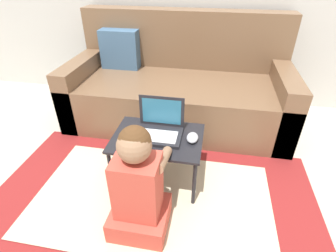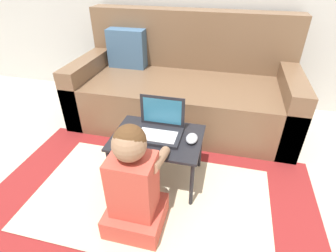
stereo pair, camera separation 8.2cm
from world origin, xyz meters
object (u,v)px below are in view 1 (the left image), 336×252
object	(u,v)px
person_seated	(138,187)
couch	(178,87)
laptop	(159,129)
computer_mouse	(192,138)
laptop_desk	(158,142)

from	to	relation	value
person_seated	couch	bearing A→B (deg)	89.25
laptop	person_seated	world-z (taller)	person_seated
laptop	person_seated	xyz separation A→B (m)	(-0.02, -0.43, -0.09)
computer_mouse	laptop	bearing A→B (deg)	173.61
laptop	computer_mouse	world-z (taller)	laptop
laptop_desk	computer_mouse	bearing A→B (deg)	1.56
couch	person_seated	bearing A→B (deg)	-90.75
couch	person_seated	size ratio (longest dim) A/B	2.86
person_seated	laptop	bearing A→B (deg)	86.82
couch	laptop	xyz separation A→B (m)	(0.01, -0.88, 0.09)
couch	laptop	world-z (taller)	couch
laptop	person_seated	bearing A→B (deg)	-93.18
laptop_desk	person_seated	world-z (taller)	person_seated
laptop_desk	laptop	distance (m)	0.08
couch	laptop_desk	bearing A→B (deg)	-89.93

